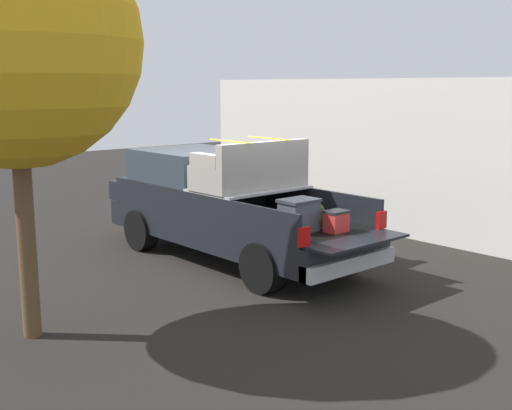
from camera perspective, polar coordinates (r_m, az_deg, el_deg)
ground_plane at (r=11.85m, az=-1.93°, el=-4.84°), size 40.00×40.00×0.00m
pickup_truck at (r=11.91m, az=-3.11°, el=0.07°), size 6.05×2.06×2.23m
building_facade at (r=14.14m, az=11.37°, el=4.24°), size 10.90×0.36×3.28m
tree_background at (r=8.29m, az=-20.65°, el=13.36°), size 3.03×3.03×5.17m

